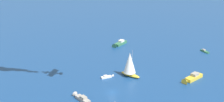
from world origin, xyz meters
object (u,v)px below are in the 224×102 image
at_px(motorboat_ahead, 108,77).
at_px(motorboat_far_port, 119,44).
at_px(motorboat_outer_ring_a, 81,98).
at_px(sailboat_trailing, 130,64).
at_px(motorboat_near_centre, 205,51).
at_px(motorboat_inshore, 192,78).

bearing_deg(motorboat_ahead, motorboat_far_port, -146.27).
relative_size(motorboat_far_port, motorboat_outer_ring_a, 1.18).
distance_m(motorboat_far_port, sailboat_trailing, 36.97).
relative_size(motorboat_near_centre, motorboat_inshore, 0.48).
relative_size(motorboat_near_centre, motorboat_outer_ring_a, 0.62).
height_order(motorboat_inshore, motorboat_outer_ring_a, motorboat_inshore).
distance_m(motorboat_near_centre, motorboat_ahead, 53.49).
height_order(motorboat_near_centre, motorboat_far_port, motorboat_far_port).
relative_size(motorboat_far_port, motorboat_inshore, 0.92).
distance_m(motorboat_inshore, motorboat_outer_ring_a, 44.57).
height_order(motorboat_inshore, motorboat_ahead, motorboat_inshore).
xyz_separation_m(motorboat_far_port, motorboat_inshore, (12.36, 47.40, 0.07)).
bearing_deg(motorboat_ahead, motorboat_inshore, 127.12).
xyz_separation_m(motorboat_near_centre, motorboat_far_port, (19.23, -36.66, 0.36)).
height_order(motorboat_near_centre, sailboat_trailing, sailboat_trailing).
height_order(motorboat_far_port, sailboat_trailing, sailboat_trailing).
bearing_deg(motorboat_far_port, motorboat_inshore, 75.38).
relative_size(motorboat_far_port, sailboat_trailing, 0.88).
height_order(sailboat_trailing, motorboat_ahead, sailboat_trailing).
height_order(motorboat_near_centre, motorboat_outer_ring_a, motorboat_outer_ring_a).
bearing_deg(motorboat_inshore, motorboat_ahead, -52.88).
xyz_separation_m(motorboat_near_centre, sailboat_trailing, (44.31, -9.86, 4.75)).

